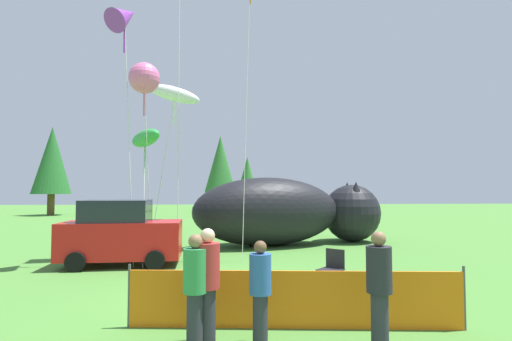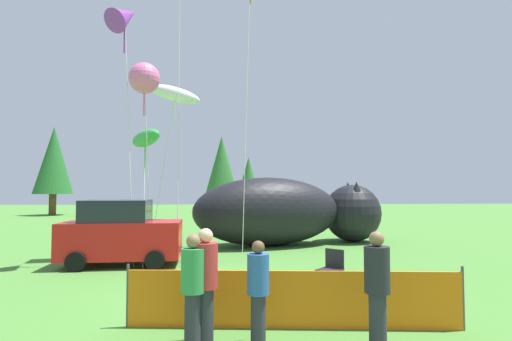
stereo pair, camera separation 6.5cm
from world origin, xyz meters
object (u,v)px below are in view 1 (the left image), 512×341
(kite_purple_delta, at_px, (125,17))
(spectator_in_red_shirt, at_px, (379,284))
(kite_white_ghost, at_px, (174,95))
(parked_car, at_px, (121,234))
(spectator_in_green_shirt, at_px, (260,287))
(kite_green_fish, at_px, (145,139))
(kite_pink_octopus, at_px, (144,78))
(inflatable_cat, at_px, (287,214))
(folding_chair, at_px, (333,265))
(spectator_in_white_shirt, at_px, (195,285))
(spectator_in_yellow_shirt, at_px, (207,280))

(kite_purple_delta, bearing_deg, spectator_in_red_shirt, -52.03)
(kite_white_ghost, bearing_deg, parked_car, -114.90)
(spectator_in_red_shirt, height_order, spectator_in_green_shirt, spectator_in_red_shirt)
(spectator_in_red_shirt, xyz_separation_m, kite_green_fish, (-5.46, 8.64, 3.41))
(parked_car, distance_m, spectator_in_red_shirt, 9.54)
(kite_pink_octopus, bearing_deg, inflatable_cat, 38.93)
(folding_chair, distance_m, inflatable_cat, 8.11)
(inflatable_cat, bearing_deg, spectator_in_red_shirt, -106.96)
(kite_white_ghost, bearing_deg, kite_green_fish, -116.20)
(parked_car, relative_size, kite_pink_octopus, 0.57)
(spectator_in_green_shirt, height_order, kite_purple_delta, kite_purple_delta)
(folding_chair, xyz_separation_m, kite_purple_delta, (-6.33, 3.78, 8.02))
(spectator_in_red_shirt, xyz_separation_m, kite_white_ghost, (-4.63, 10.34, 5.48))
(folding_chair, xyz_separation_m, spectator_in_green_shirt, (-2.18, -3.59, 0.35))
(folding_chair, distance_m, spectator_in_green_shirt, 4.21)
(kite_purple_delta, relative_size, kite_green_fish, 1.94)
(spectator_in_red_shirt, bearing_deg, kite_purple_delta, 127.97)
(inflatable_cat, distance_m, spectator_in_white_shirt, 12.16)
(spectator_in_red_shirt, distance_m, kite_pink_octopus, 10.58)
(kite_pink_octopus, bearing_deg, kite_purple_delta, 160.53)
(spectator_in_red_shirt, relative_size, kite_white_ghost, 0.26)
(spectator_in_yellow_shirt, relative_size, kite_white_ghost, 0.26)
(spectator_in_green_shirt, distance_m, kite_purple_delta, 11.43)
(folding_chair, height_order, spectator_in_red_shirt, spectator_in_red_shirt)
(folding_chair, xyz_separation_m, kite_green_fish, (-5.76, 4.69, 3.85))
(spectator_in_white_shirt, xyz_separation_m, kite_pink_octopus, (-2.33, 7.15, 5.36))
(spectator_in_yellow_shirt, relative_size, kite_green_fish, 0.39)
(inflatable_cat, bearing_deg, parked_car, -159.39)
(inflatable_cat, height_order, kite_purple_delta, kite_purple_delta)
(parked_car, distance_m, kite_green_fish, 3.60)
(parked_car, xyz_separation_m, kite_pink_octopus, (0.69, 0.02, 5.29))
(spectator_in_yellow_shirt, xyz_separation_m, kite_pink_octopus, (-2.52, 7.03, 5.32))
(folding_chair, height_order, kite_white_ghost, kite_white_ghost)
(parked_car, bearing_deg, kite_green_fish, 64.13)
(inflatable_cat, xyz_separation_m, kite_white_ghost, (-4.98, -1.68, 5.07))
(inflatable_cat, xyz_separation_m, spectator_in_green_shirt, (-2.23, -11.65, -0.51))
(spectator_in_green_shirt, xyz_separation_m, kite_white_ghost, (-2.75, 9.97, 5.57))
(parked_car, distance_m, kite_white_ghost, 6.30)
(inflatable_cat, height_order, kite_white_ghost, kite_white_ghost)
(inflatable_cat, xyz_separation_m, kite_green_fish, (-5.82, -3.38, 2.99))
(spectator_in_red_shirt, relative_size, kite_green_fish, 0.39)
(spectator_in_white_shirt, bearing_deg, kite_purple_delta, 112.64)
(spectator_in_yellow_shirt, bearing_deg, kite_purple_delta, 114.25)
(kite_purple_delta, distance_m, kite_green_fish, 4.31)
(kite_white_ghost, bearing_deg, spectator_in_white_shirt, -80.47)
(spectator_in_yellow_shirt, distance_m, spectator_in_white_shirt, 0.23)
(kite_pink_octopus, distance_m, kite_purple_delta, 2.39)
(parked_car, distance_m, kite_purple_delta, 7.54)
(spectator_in_red_shirt, xyz_separation_m, kite_purple_delta, (-6.04, 7.74, 7.58))
(kite_white_ghost, relative_size, kite_green_fish, 1.48)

